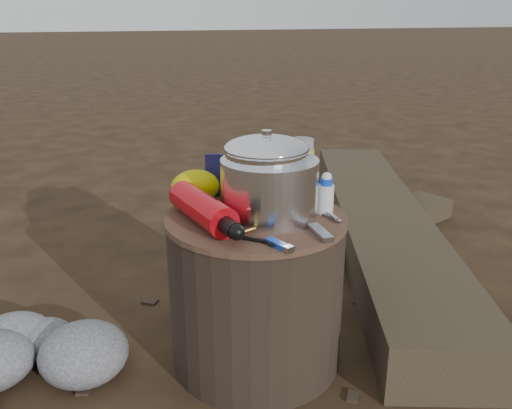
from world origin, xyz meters
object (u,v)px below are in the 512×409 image
object	(u,v)px
travel_mug	(290,175)
stump	(256,290)
fuel_bottle	(203,209)
camping_pot	(266,176)
log_main	(380,226)
thermos	(300,172)

from	to	relation	value
travel_mug	stump	bearing A→B (deg)	-138.88
fuel_bottle	camping_pot	bearing A→B (deg)	-8.27
log_main	travel_mug	world-z (taller)	travel_mug
camping_pot	thermos	size ratio (longest dim) A/B	1.19
log_main	camping_pot	world-z (taller)	camping_pot
camping_pot	thermos	xyz separation A→B (m)	(0.13, 0.06, -0.02)
log_main	thermos	world-z (taller)	thermos
log_main	fuel_bottle	distance (m)	1.17
stump	camping_pot	size ratio (longest dim) A/B	2.23
stump	log_main	bearing A→B (deg)	37.22
camping_pot	thermos	distance (m)	0.14
camping_pot	fuel_bottle	world-z (taller)	camping_pot
camping_pot	travel_mug	size ratio (longest dim) A/B	1.76
fuel_bottle	thermos	xyz separation A→B (m)	(0.30, 0.07, 0.05)
stump	camping_pot	distance (m)	0.33
stump	fuel_bottle	world-z (taller)	fuel_bottle
thermos	travel_mug	world-z (taller)	thermos
stump	fuel_bottle	xyz separation A→B (m)	(-0.15, -0.00, 0.26)
log_main	stump	bearing A→B (deg)	-121.53
stump	travel_mug	bearing A→B (deg)	41.12
camping_pot	stump	bearing A→B (deg)	-171.85
fuel_bottle	thermos	distance (m)	0.31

